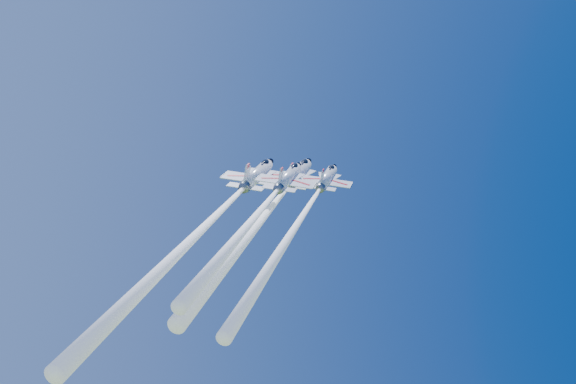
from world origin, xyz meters
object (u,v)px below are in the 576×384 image
jet_left (209,222)px  jet_slot (259,212)px  jet_right (300,220)px  jet_lead (267,212)px

jet_left → jet_slot: bearing=-10.1°
jet_slot → jet_left: bearing=169.9°
jet_left → jet_right: (9.80, -7.69, 0.14)m
jet_lead → jet_right: jet_lead is taller
jet_left → jet_slot: jet_left is taller
jet_right → jet_slot: bearing=-154.5°
jet_left → jet_right: bearing=5.0°
jet_left → jet_slot: size_ratio=1.41×
jet_left → jet_slot: 7.57m
jet_right → jet_slot: size_ratio=1.21×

